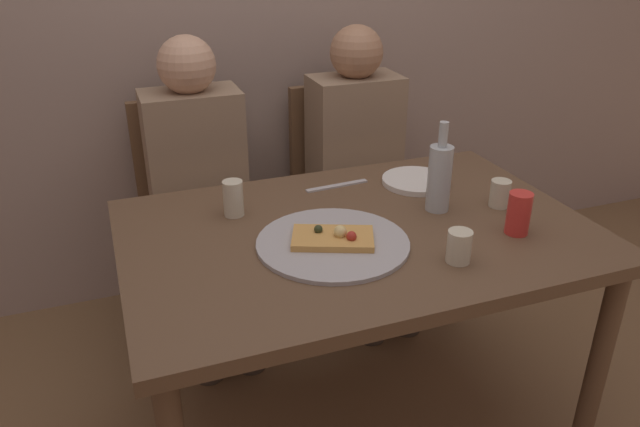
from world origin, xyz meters
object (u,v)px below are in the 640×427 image
soda_can (519,213)px  table_knife (337,186)px  wine_bottle (439,176)px  tumbler_near (459,246)px  pizza_tray (333,243)px  plate_stack (416,181)px  dining_table (357,253)px  guest_in_sweater (201,184)px  guest_in_beanie (363,162)px  wine_glass (500,193)px  chair_right (348,178)px  pizza_slice_last (334,237)px  tumbler_far (233,198)px  chair_left (197,199)px

soda_can → table_knife: 0.60m
wine_bottle → tumbler_near: wine_bottle is taller
pizza_tray → plate_stack: (0.42, 0.30, 0.00)m
dining_table → guest_in_sweater: guest_in_sweater is taller
plate_stack → table_knife: plate_stack is taller
guest_in_sweater → guest_in_beanie: same height
wine_glass → chair_right: chair_right is taller
pizza_slice_last → tumbler_far: bearing=127.0°
wine_glass → plate_stack: wine_glass is taller
table_knife → plate_stack: bearing=-18.8°
tumbler_near → table_knife: size_ratio=0.39×
wine_glass → guest_in_beanie: size_ratio=0.07×
dining_table → wine_glass: (0.47, -0.01, 0.13)m
wine_glass → chair_right: (-0.14, 0.86, -0.26)m
tumbler_near → pizza_tray: bearing=144.5°
chair_right → wine_bottle: bearing=86.4°
table_knife → chair_right: (0.27, 0.55, -0.22)m
dining_table → guest_in_sweater: bearing=115.5°
pizza_slice_last → dining_table: bearing=33.8°
wine_bottle → soda_can: size_ratio=2.27×
pizza_tray → tumbler_far: 0.35m
pizza_tray → soda_can: 0.53m
pizza_slice_last → wine_glass: size_ratio=2.99×
chair_left → guest_in_beanie: size_ratio=0.77×
tumbler_near → guest_in_sweater: guest_in_sweater is taller
pizza_slice_last → guest_in_beanie: bearing=60.6°
tumbler_far → guest_in_beanie: (0.64, 0.49, -0.14)m
wine_glass → table_knife: (-0.41, 0.31, -0.04)m
pizza_tray → tumbler_near: size_ratio=4.82×
soda_can → chair_right: chair_right is taller
pizza_tray → guest_in_beanie: (0.43, 0.76, -0.10)m
chair_left → guest_in_sweater: guest_in_sweater is taller
pizza_slice_last → chair_left: size_ratio=0.28×
plate_stack → wine_bottle: bearing=-100.7°
chair_left → pizza_tray: bearing=103.9°
chair_right → dining_table: bearing=68.9°
wine_bottle → guest_in_sweater: (-0.61, 0.66, -0.20)m
chair_right → guest_in_beanie: bearing=90.0°
plate_stack → chair_left: chair_left is taller
plate_stack → pizza_tray: bearing=-144.2°
table_knife → tumbler_far: bearing=-170.3°
dining_table → guest_in_beanie: bearing=64.8°
soda_can → guest_in_sweater: 1.16m
soda_can → table_knife: bearing=126.1°
tumbler_far → guest_in_beanie: guest_in_beanie is taller
soda_can → table_knife: (-0.35, 0.48, -0.06)m
table_knife → dining_table: bearing=-104.6°
guest_in_beanie → dining_table: bearing=64.8°
plate_stack → guest_in_sweater: guest_in_sweater is taller
dining_table → tumbler_near: 0.34m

